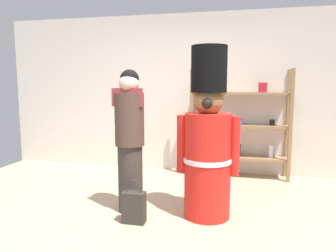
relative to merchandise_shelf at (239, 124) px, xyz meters
name	(u,v)px	position (x,y,z in m)	size (l,w,h in m)	color
ground_plane	(153,223)	(-0.86, -1.98, -0.84)	(6.40, 6.40, 0.00)	tan
back_wall	(187,94)	(-0.86, 0.22, 0.46)	(6.40, 0.12, 2.60)	silver
merchandise_shelf	(239,124)	(0.00, 0.00, 0.00)	(1.52, 0.35, 1.69)	#93704C
teddy_bear_guard	(208,144)	(-0.33, -1.67, -0.03)	(0.68, 0.52, 1.85)	red
person_shopper	(130,138)	(-1.20, -1.71, 0.01)	(0.35, 0.33, 1.62)	#38332D
shopping_bag	(134,207)	(-1.06, -2.01, -0.67)	(0.24, 0.13, 0.47)	#332D28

